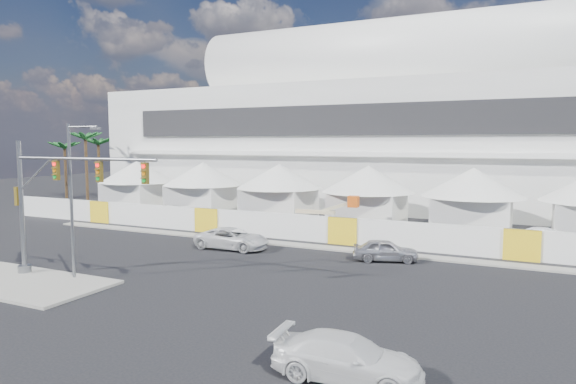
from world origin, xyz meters
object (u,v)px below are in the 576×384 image
at_px(lot_car_c, 178,213).
at_px(boom_lift, 309,223).
at_px(pickup_curb, 232,239).
at_px(streetlight_median, 74,190).
at_px(pickup_near, 347,358).
at_px(traffic_mast, 47,202).
at_px(sedan_silver, 385,250).
at_px(lot_car_a, 546,239).

relative_size(lot_car_c, boom_lift, 0.70).
bearing_deg(pickup_curb, streetlight_median, 161.08).
distance_m(pickup_curb, pickup_near, 20.82).
distance_m(pickup_curb, traffic_mast, 12.66).
bearing_deg(pickup_curb, pickup_near, -140.24).
bearing_deg(streetlight_median, pickup_near, -15.63).
distance_m(pickup_curb, lot_car_c, 15.32).
bearing_deg(boom_lift, streetlight_median, -111.36).
relative_size(sedan_silver, pickup_near, 0.84).
bearing_deg(traffic_mast, boom_lift, 69.82).
xyz_separation_m(pickup_curb, streetlight_median, (-3.25, -10.72, 4.20)).
bearing_deg(pickup_curb, lot_car_c, 49.67).
relative_size(pickup_curb, lot_car_c, 1.18).
bearing_deg(pickup_near, boom_lift, 22.38).
relative_size(lot_car_a, boom_lift, 0.69).
xyz_separation_m(pickup_curb, lot_car_c, (-12.03, 9.49, -0.09)).
xyz_separation_m(lot_car_a, boom_lift, (-17.55, -1.10, 0.14)).
xyz_separation_m(traffic_mast, boom_lift, (7.14, 19.42, -3.43)).
height_order(pickup_curb, lot_car_a, pickup_curb).
bearing_deg(boom_lift, lot_car_a, -1.23).
bearing_deg(sedan_silver, traffic_mast, 110.22).
relative_size(traffic_mast, streetlight_median, 1.20).
distance_m(lot_car_a, traffic_mast, 32.30).
distance_m(traffic_mast, streetlight_median, 1.70).
xyz_separation_m(pickup_near, traffic_mast, (-18.64, 4.34, 3.59)).
height_order(lot_car_a, boom_lift, boom_lift).
height_order(pickup_near, lot_car_a, lot_car_a).
relative_size(lot_car_a, streetlight_median, 0.53).
bearing_deg(pickup_near, pickup_curb, 38.36).
bearing_deg(boom_lift, traffic_mast, -115.00).
bearing_deg(pickup_curb, traffic_mast, 154.89).
height_order(pickup_curb, boom_lift, boom_lift).
bearing_deg(lot_car_c, lot_car_a, -92.11).
relative_size(pickup_near, lot_car_a, 1.10).
height_order(traffic_mast, streetlight_median, streetlight_median).
relative_size(lot_car_a, lot_car_c, 0.98).
bearing_deg(lot_car_c, traffic_mast, -162.45).
distance_m(lot_car_c, traffic_mast, 22.21).
distance_m(lot_car_c, streetlight_median, 22.45).
bearing_deg(pickup_near, traffic_mast, 73.44).
bearing_deg(lot_car_a, sedan_silver, 149.76).
xyz_separation_m(pickup_curb, lot_car_a, (19.93, 9.34, -0.01)).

